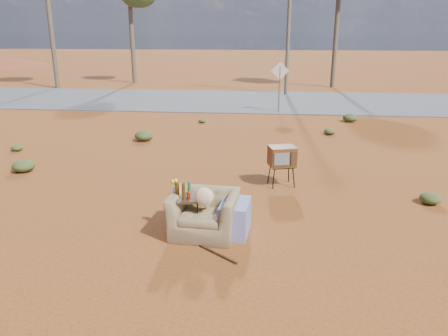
# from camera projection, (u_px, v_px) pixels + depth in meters

# --- Properties ---
(ground) EXTENTS (140.00, 140.00, 0.00)m
(ground) POSITION_uv_depth(u_px,v_px,m) (207.00, 232.00, 7.95)
(ground) COLOR brown
(ground) RESTS_ON ground
(highway) EXTENTS (140.00, 7.00, 0.04)m
(highway) POSITION_uv_depth(u_px,v_px,m) (248.00, 101.00, 22.15)
(highway) COLOR #565659
(highway) RESTS_ON ground
(armchair) EXTENTS (1.44, 0.89, 1.02)m
(armchair) POSITION_uv_depth(u_px,v_px,m) (210.00, 209.00, 7.74)
(armchair) COLOR olive
(armchair) RESTS_ON ground
(tv_unit) EXTENTS (0.69, 0.61, 0.94)m
(tv_unit) POSITION_uv_depth(u_px,v_px,m) (282.00, 157.00, 10.07)
(tv_unit) COLOR black
(tv_unit) RESTS_ON ground
(side_table) EXTENTS (0.62, 0.62, 0.99)m
(side_table) POSITION_uv_depth(u_px,v_px,m) (182.00, 195.00, 7.68)
(side_table) COLOR #382514
(side_table) RESTS_ON ground
(rusty_bar) EXTENTS (1.33, 1.08, 0.04)m
(rusty_bar) POSITION_uv_depth(u_px,v_px,m) (201.00, 245.00, 7.39)
(rusty_bar) COLOR #532D16
(rusty_bar) RESTS_ON ground
(road_sign) EXTENTS (0.78, 0.06, 2.19)m
(road_sign) POSITION_uv_depth(u_px,v_px,m) (280.00, 78.00, 18.71)
(road_sign) COLOR brown
(road_sign) RESTS_ON ground
(utility_pole_center) EXTENTS (1.40, 0.20, 8.00)m
(utility_pole_center) POSITION_uv_depth(u_px,v_px,m) (289.00, 16.00, 23.07)
(utility_pole_center) COLOR brown
(utility_pole_center) RESTS_ON ground
(scrub_patch) EXTENTS (17.49, 8.07, 0.33)m
(scrub_patch) POSITION_uv_depth(u_px,v_px,m) (200.00, 156.00, 12.16)
(scrub_patch) COLOR #435223
(scrub_patch) RESTS_ON ground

